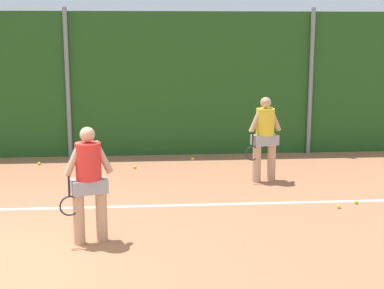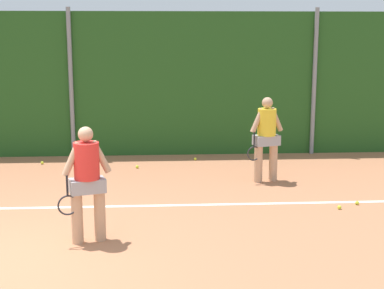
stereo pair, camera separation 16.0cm
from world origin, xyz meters
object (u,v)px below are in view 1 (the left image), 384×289
at_px(tennis_ball_0, 356,202).
at_px(tennis_ball_5, 339,207).
at_px(tennis_ball_2, 135,167).
at_px(tennis_ball_3, 193,159).
at_px(tennis_ball_4, 39,163).
at_px(player_foreground_near, 89,179).
at_px(player_midcourt, 265,135).

distance_m(tennis_ball_0, tennis_ball_5, 0.44).
bearing_deg(tennis_ball_2, tennis_ball_5, -41.81).
height_order(tennis_ball_3, tennis_ball_4, same).
xyz_separation_m(player_foreground_near, tennis_ball_0, (4.31, 1.44, -0.87)).
bearing_deg(tennis_ball_3, tennis_ball_4, -176.95).
bearing_deg(player_foreground_near, tennis_ball_5, 179.51).
bearing_deg(tennis_ball_0, tennis_ball_4, 150.44).
height_order(player_midcourt, tennis_ball_5, player_midcourt).
distance_m(tennis_ball_0, tennis_ball_3, 4.31).
bearing_deg(tennis_ball_5, player_midcourt, 115.90).
distance_m(player_foreground_near, tennis_ball_0, 4.63).
relative_size(player_foreground_near, tennis_ball_4, 24.55).
distance_m(player_midcourt, tennis_ball_4, 5.01).
distance_m(tennis_ball_2, tennis_ball_3, 1.46).
bearing_deg(tennis_ball_2, player_foreground_near, -97.03).
relative_size(player_foreground_near, tennis_ball_0, 24.55).
xyz_separation_m(tennis_ball_2, tennis_ball_3, (1.29, 0.69, 0.00)).
bearing_deg(tennis_ball_4, tennis_ball_2, -13.57).
distance_m(tennis_ball_3, tennis_ball_5, 4.30).
xyz_separation_m(tennis_ball_0, tennis_ball_5, (-0.37, -0.22, 0.00)).
xyz_separation_m(player_midcourt, tennis_ball_3, (-1.24, 1.91, -0.89)).
relative_size(tennis_ball_2, tennis_ball_4, 1.00).
height_order(player_midcourt, tennis_ball_4, player_midcourt).
bearing_deg(player_midcourt, player_foreground_near, 28.84).
distance_m(player_midcourt, tennis_ball_2, 2.94).
xyz_separation_m(player_foreground_near, tennis_ball_5, (3.94, 1.22, -0.87)).
bearing_deg(tennis_ball_5, tennis_ball_0, 30.62).
xyz_separation_m(tennis_ball_0, tennis_ball_3, (-2.50, 3.52, 0.00)).
bearing_deg(player_foreground_near, tennis_ball_3, -127.75).
distance_m(player_foreground_near, tennis_ball_2, 4.39).
height_order(tennis_ball_0, tennis_ball_5, same).
height_order(tennis_ball_2, tennis_ball_4, same).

